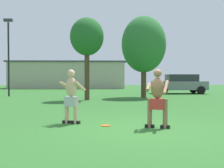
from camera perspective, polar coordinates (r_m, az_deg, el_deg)
The scene contains 9 objects.
ground_plane at distance 7.84m, azimuth 6.58°, elevation -8.89°, with size 80.00×80.00×0.00m, color #2D6628.
player_near at distance 8.70m, azimuth -8.06°, elevation -2.22°, with size 0.80×0.66×1.62m.
player_in_red at distance 7.95m, azimuth 8.98°, elevation -2.61°, with size 0.71×0.68×1.61m.
frisbee at distance 8.27m, azimuth -1.29°, elevation -8.25°, with size 0.26×0.26×0.03m, color orange.
car_gray_near_post at distance 24.25m, azimuth 13.27°, elevation 0.08°, with size 4.34×2.11×1.58m.
lamp_post at distance 21.63m, azimuth -19.82°, elevation 6.61°, with size 0.60×0.24×5.45m.
outbuilding_behind_lot at distance 35.72m, azimuth -8.60°, elevation 1.83°, with size 13.90×5.58×3.22m.
tree_left_field at distance 17.41m, azimuth -4.99°, elevation 9.13°, with size 2.01×2.01×4.92m.
tree_near_building at distance 19.50m, azimuth 6.30°, elevation 7.77°, with size 2.96×2.96×5.44m.
Camera 1 is at (-1.15, -7.63, 1.41)m, focal length 46.18 mm.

